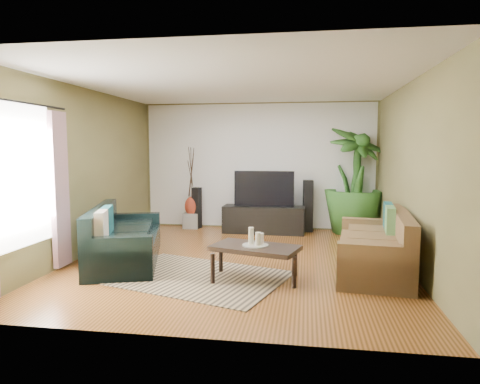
% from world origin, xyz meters
% --- Properties ---
extents(floor, '(5.50, 5.50, 0.00)m').
position_xyz_m(floor, '(0.00, 0.00, 0.00)').
color(floor, '#965226').
rests_on(floor, ground).
extents(ceiling, '(5.50, 5.50, 0.00)m').
position_xyz_m(ceiling, '(0.00, 0.00, 2.70)').
color(ceiling, white).
rests_on(ceiling, ground).
extents(wall_back, '(5.00, 0.00, 5.00)m').
position_xyz_m(wall_back, '(0.00, 2.75, 1.35)').
color(wall_back, brown).
rests_on(wall_back, ground).
extents(wall_front, '(5.00, 0.00, 5.00)m').
position_xyz_m(wall_front, '(0.00, -2.75, 1.35)').
color(wall_front, brown).
rests_on(wall_front, ground).
extents(wall_left, '(0.00, 5.50, 5.50)m').
position_xyz_m(wall_left, '(-2.50, 0.00, 1.35)').
color(wall_left, brown).
rests_on(wall_left, ground).
extents(wall_right, '(0.00, 5.50, 5.50)m').
position_xyz_m(wall_right, '(2.50, 0.00, 1.35)').
color(wall_right, brown).
rests_on(wall_right, ground).
extents(backwall_panel, '(4.90, 0.00, 4.90)m').
position_xyz_m(backwall_panel, '(0.00, 2.74, 1.35)').
color(backwall_panel, white).
rests_on(backwall_panel, ground).
extents(window_pane, '(0.00, 1.80, 1.80)m').
position_xyz_m(window_pane, '(-2.48, -1.60, 1.40)').
color(window_pane, white).
rests_on(window_pane, ground).
extents(curtain_far, '(0.08, 0.35, 2.20)m').
position_xyz_m(curtain_far, '(-2.43, -0.85, 1.15)').
color(curtain_far, gray).
rests_on(curtain_far, ground).
extents(curtain_rod, '(0.03, 1.90, 0.03)m').
position_xyz_m(curtain_rod, '(-2.43, -1.60, 2.30)').
color(curtain_rod, black).
rests_on(curtain_rod, ground).
extents(sofa_left, '(1.51, 2.34, 0.85)m').
position_xyz_m(sofa_left, '(-1.68, -0.34, 0.42)').
color(sofa_left, black).
rests_on(sofa_left, floor).
extents(sofa_right, '(1.15, 2.16, 0.85)m').
position_xyz_m(sofa_right, '(1.99, -0.28, 0.42)').
color(sofa_right, brown).
rests_on(sofa_right, floor).
extents(area_rug, '(2.70, 2.26, 0.01)m').
position_xyz_m(area_rug, '(-0.43, -0.94, 0.01)').
color(area_rug, tan).
rests_on(area_rug, floor).
extents(coffee_table, '(1.25, 0.90, 0.46)m').
position_xyz_m(coffee_table, '(0.38, -0.92, 0.23)').
color(coffee_table, black).
rests_on(coffee_table, floor).
extents(candle_tray, '(0.35, 0.35, 0.02)m').
position_xyz_m(candle_tray, '(0.38, -0.92, 0.47)').
color(candle_tray, gray).
rests_on(candle_tray, coffee_table).
extents(candle_tall, '(0.07, 0.07, 0.22)m').
position_xyz_m(candle_tall, '(0.32, -0.89, 0.59)').
color(candle_tall, beige).
rests_on(candle_tall, candle_tray).
extents(candle_mid, '(0.07, 0.07, 0.17)m').
position_xyz_m(candle_mid, '(0.42, -0.96, 0.56)').
color(candle_mid, beige).
rests_on(candle_mid, candle_tray).
extents(candle_short, '(0.07, 0.07, 0.14)m').
position_xyz_m(candle_short, '(0.45, -0.86, 0.55)').
color(candle_short, white).
rests_on(candle_short, candle_tray).
extents(tv_stand, '(1.67, 0.54, 0.55)m').
position_xyz_m(tv_stand, '(0.18, 2.21, 0.28)').
color(tv_stand, black).
rests_on(tv_stand, floor).
extents(television, '(1.22, 0.07, 0.72)m').
position_xyz_m(television, '(0.18, 2.23, 0.91)').
color(television, black).
rests_on(television, tv_stand).
extents(speaker_left, '(0.20, 0.21, 0.89)m').
position_xyz_m(speaker_left, '(-1.31, 2.50, 0.44)').
color(speaker_left, black).
rests_on(speaker_left, floor).
extents(speaker_right, '(0.22, 0.24, 1.07)m').
position_xyz_m(speaker_right, '(1.07, 2.50, 0.54)').
color(speaker_right, black).
rests_on(speaker_right, floor).
extents(potted_plant, '(1.72, 1.72, 2.18)m').
position_xyz_m(potted_plant, '(2.01, 2.50, 1.09)').
color(potted_plant, '#26551C').
rests_on(potted_plant, floor).
extents(plant_pot, '(0.40, 0.40, 0.31)m').
position_xyz_m(plant_pot, '(2.01, 2.50, 0.16)').
color(plant_pot, black).
rests_on(plant_pot, floor).
extents(pedestal, '(0.33, 0.33, 0.33)m').
position_xyz_m(pedestal, '(-1.42, 2.50, 0.16)').
color(pedestal, gray).
rests_on(pedestal, floor).
extents(vase, '(0.30, 0.30, 0.42)m').
position_xyz_m(vase, '(-1.42, 2.50, 0.48)').
color(vase, maroon).
rests_on(vase, pedestal).
extents(side_table, '(0.60, 0.60, 0.51)m').
position_xyz_m(side_table, '(-2.25, 0.54, 0.26)').
color(side_table, brown).
rests_on(side_table, floor).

